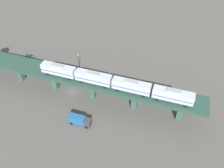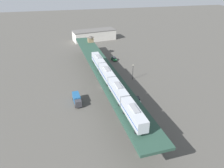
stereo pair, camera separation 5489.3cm
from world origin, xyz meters
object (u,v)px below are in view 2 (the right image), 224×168
at_px(delivery_truck, 77,99).
at_px(warehouse_building, 94,35).
at_px(subway_train, 112,81).
at_px(street_car_silver, 137,100).
at_px(street_car_green, 114,59).
at_px(signal_hut, 90,39).
at_px(street_lamp, 133,71).

height_order(delivery_truck, warehouse_building, warehouse_building).
height_order(subway_train, street_car_silver, subway_train).
distance_m(street_car_green, delivery_truck, 44.35).
bearing_deg(warehouse_building, delivery_truck, -103.01).
bearing_deg(signal_hut, street_lamp, -66.86).
xyz_separation_m(street_car_silver, street_lamp, (3.94, 17.90, 3.17)).
bearing_deg(signal_hut, warehouse_building, 78.33).
height_order(street_car_silver, street_car_green, same).
relative_size(delivery_truck, warehouse_building, 0.25).
height_order(street_car_silver, delivery_truck, delivery_truck).
bearing_deg(street_lamp, street_car_green, 96.54).
distance_m(signal_hut, street_lamp, 35.49).
relative_size(street_car_silver, delivery_truck, 0.61).
xyz_separation_m(street_car_green, delivery_truck, (-22.49, -38.21, 0.82)).
distance_m(street_car_silver, delivery_truck, 21.64).
height_order(signal_hut, warehouse_building, signal_hut).
bearing_deg(warehouse_building, signal_hut, -101.67).
distance_m(signal_hut, warehouse_building, 33.11).
relative_size(street_car_green, warehouse_building, 0.15).
xyz_separation_m(signal_hut, street_lamp, (13.75, -32.17, -5.96)).
relative_size(street_car_silver, street_lamp, 0.65).
xyz_separation_m(signal_hut, delivery_truck, (-11.50, -46.37, -8.31)).
xyz_separation_m(subway_train, street_lamp, (13.83, 20.50, -6.71)).
bearing_deg(warehouse_building, street_lamp, -83.58).
height_order(subway_train, street_lamp, subway_train).
height_order(street_car_green, warehouse_building, warehouse_building).
xyz_separation_m(street_car_silver, warehouse_building, (-3.25, 81.83, 2.47)).
xyz_separation_m(subway_train, delivery_truck, (-11.42, 6.30, -9.05)).
distance_m(subway_train, street_car_green, 46.92).
bearing_deg(street_car_green, street_lamp, -83.46).
height_order(subway_train, delivery_truck, subway_train).
bearing_deg(subway_train, delivery_truck, 151.11).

